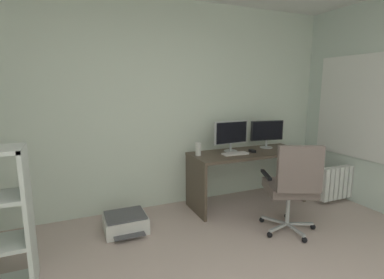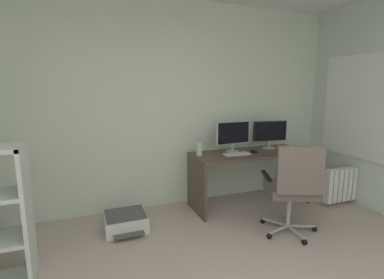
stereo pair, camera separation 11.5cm
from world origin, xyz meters
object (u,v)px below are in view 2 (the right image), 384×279
Objects in this scene: desk at (250,166)px; monitor_main at (233,134)px; keyboard at (237,154)px; desktop_speaker at (199,149)px; radiator at (350,183)px; monitor_secondary at (270,132)px; computer_mouse at (254,151)px; printer at (126,222)px; office_chair at (293,185)px.

desk is 0.49m from monitor_main.
desk is 0.32m from keyboard.
desktop_speaker reaches higher than keyboard.
desk is 0.77m from desktop_speaker.
keyboard is at bearing 165.18° from radiator.
monitor_main is 1.52× the size of keyboard.
monitor_main is at bearing 150.93° from desk.
monitor_secondary is 4.94× the size of computer_mouse.
monitor_main is 1.75m from printer.
office_chair is 1.22× the size of radiator.
monitor_secondary is at bearing 147.29° from radiator.
desk is at bearing 86.90° from office_chair.
computer_mouse is (-0.35, -0.16, -0.22)m from monitor_secondary.
printer is at bearing -175.97° from keyboard.
desk is 1.77m from printer.
monitor_main is 0.50× the size of office_chair.
monitor_secondary reaches higher than radiator.
desk is at bearing -163.11° from monitor_secondary.
monitor_main is 1.12m from office_chair.
monitor_main reaches higher than printer.
printer is (-1.74, -0.09, -0.66)m from computer_mouse.
desktop_speaker is 0.20× the size of radiator.
monitor_secondary reaches higher than printer.
desk is at bearing 132.36° from computer_mouse.
radiator is (1.31, -0.48, -0.26)m from desk.
office_chair is (-0.05, -0.91, 0.03)m from desk.
desktop_speaker is at bearing -174.65° from monitor_main.
monitor_secondary reaches higher than desktop_speaker.
desktop_speaker is 0.17× the size of office_chair.
computer_mouse is at bearing -155.79° from monitor_secondary.
monitor_secondary is 1.11m from desktop_speaker.
monitor_main is 0.61× the size of radiator.
desktop_speaker is (-0.72, 0.07, 0.27)m from desk.
desktop_speaker is at bearing 175.23° from computer_mouse.
keyboard is (-0.04, -0.18, -0.23)m from monitor_main.
desk is 0.92m from office_chair.
desktop_speaker is at bearing -177.53° from monitor_secondary.
monitor_main is 3.03× the size of desktop_speaker.
printer is (-1.49, -0.25, -0.88)m from monitor_main.
monitor_secondary is 1.19m from office_chair.
desktop_speaker is (-0.75, 0.11, 0.07)m from computer_mouse.
desktop_speaker reaches higher than printer.
keyboard reaches higher than radiator.
office_chair is at bearing -162.24° from radiator.
keyboard is 0.89m from office_chair.
monitor_main reaches higher than radiator.
office_chair is at bearing -55.77° from desktop_speaker.
office_chair is (-0.43, -1.03, -0.39)m from monitor_secondary.
monitor_secondary is 1.45× the size of keyboard.
monitor_secondary is at bearing 0.00° from monitor_main.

